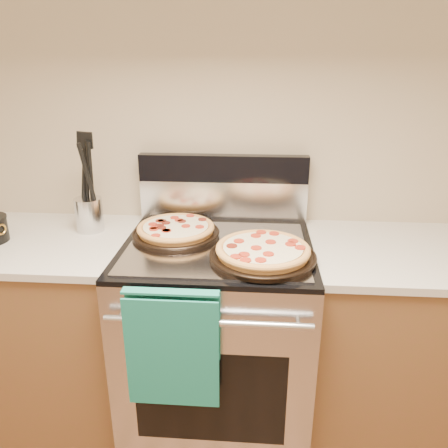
# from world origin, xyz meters

# --- Properties ---
(wall_back) EXTENTS (4.00, 0.00, 4.00)m
(wall_back) POSITION_xyz_m (0.00, 2.00, 1.35)
(wall_back) COLOR tan
(wall_back) RESTS_ON ground
(range_body) EXTENTS (0.76, 0.68, 0.90)m
(range_body) POSITION_xyz_m (0.00, 1.65, 0.45)
(range_body) COLOR #B7B7BC
(range_body) RESTS_ON ground
(oven_window) EXTENTS (0.56, 0.01, 0.40)m
(oven_window) POSITION_xyz_m (0.00, 1.31, 0.45)
(oven_window) COLOR black
(oven_window) RESTS_ON range_body
(cooktop) EXTENTS (0.76, 0.68, 0.02)m
(cooktop) POSITION_xyz_m (0.00, 1.65, 0.91)
(cooktop) COLOR black
(cooktop) RESTS_ON range_body
(backsplash_lower) EXTENTS (0.76, 0.06, 0.18)m
(backsplash_lower) POSITION_xyz_m (0.00, 1.96, 1.01)
(backsplash_lower) COLOR silver
(backsplash_lower) RESTS_ON cooktop
(backsplash_upper) EXTENTS (0.76, 0.06, 0.12)m
(backsplash_upper) POSITION_xyz_m (0.00, 1.96, 1.16)
(backsplash_upper) COLOR black
(backsplash_upper) RESTS_ON backsplash_lower
(oven_handle) EXTENTS (0.70, 0.03, 0.03)m
(oven_handle) POSITION_xyz_m (0.00, 1.27, 0.80)
(oven_handle) COLOR silver
(oven_handle) RESTS_ON range_body
(dish_towel) EXTENTS (0.32, 0.05, 0.42)m
(dish_towel) POSITION_xyz_m (-0.12, 1.27, 0.70)
(dish_towel) COLOR #177765
(dish_towel) RESTS_ON oven_handle
(foil_sheet) EXTENTS (0.70, 0.55, 0.01)m
(foil_sheet) POSITION_xyz_m (0.00, 1.62, 0.92)
(foil_sheet) COLOR gray
(foil_sheet) RESTS_ON cooktop
(cabinet_left) EXTENTS (1.00, 0.62, 0.88)m
(cabinet_left) POSITION_xyz_m (-0.88, 1.68, 0.44)
(cabinet_left) COLOR brown
(cabinet_left) RESTS_ON ground
(countertop_left) EXTENTS (1.02, 0.64, 0.03)m
(countertop_left) POSITION_xyz_m (-0.88, 1.68, 0.90)
(countertop_left) COLOR #BAB2A7
(countertop_left) RESTS_ON cabinet_left
(cabinet_right) EXTENTS (1.00, 0.62, 0.88)m
(cabinet_right) POSITION_xyz_m (0.88, 1.68, 0.44)
(cabinet_right) COLOR brown
(cabinet_right) RESTS_ON ground
(countertop_right) EXTENTS (1.02, 0.64, 0.03)m
(countertop_right) POSITION_xyz_m (0.88, 1.68, 0.90)
(countertop_right) COLOR #BAB2A7
(countertop_right) RESTS_ON cabinet_right
(pepperoni_pizza_back) EXTENTS (0.43, 0.43, 0.05)m
(pepperoni_pizza_back) POSITION_xyz_m (-0.18, 1.72, 0.95)
(pepperoni_pizza_back) COLOR #C5833C
(pepperoni_pizza_back) RESTS_ON foil_sheet
(pepperoni_pizza_front) EXTENTS (0.45, 0.45, 0.05)m
(pepperoni_pizza_front) POSITION_xyz_m (0.18, 1.52, 0.95)
(pepperoni_pizza_front) COLOR #C5833C
(pepperoni_pizza_front) RESTS_ON foil_sheet
(utensil_crock) EXTENTS (0.15, 0.15, 0.15)m
(utensil_crock) POSITION_xyz_m (-0.57, 1.79, 0.98)
(utensil_crock) COLOR silver
(utensil_crock) RESTS_ON countertop_left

